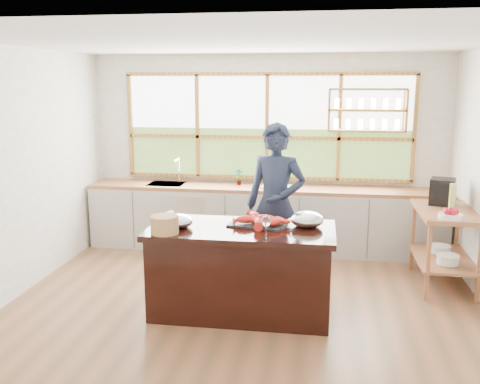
% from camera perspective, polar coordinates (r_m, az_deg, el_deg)
% --- Properties ---
extents(ground_plane, '(5.00, 5.00, 0.00)m').
position_cam_1_polar(ground_plane, '(5.82, 0.44, -11.87)').
color(ground_plane, '#90593A').
extents(room_shell, '(5.02, 4.52, 2.71)m').
position_cam_1_polar(room_shell, '(5.86, 1.43, 6.08)').
color(room_shell, white).
rests_on(room_shell, ground_plane).
extents(back_counter, '(4.90, 0.63, 0.90)m').
position_cam_1_polar(back_counter, '(7.49, 2.44, -2.75)').
color(back_counter, '#B4B0AA').
rests_on(back_counter, ground_plane).
extents(right_shelf_unit, '(0.62, 1.10, 0.90)m').
position_cam_1_polar(right_shelf_unit, '(6.56, 21.00, -4.31)').
color(right_shelf_unit, '#A56036').
rests_on(right_shelf_unit, ground_plane).
extents(island, '(1.85, 0.90, 0.90)m').
position_cam_1_polar(island, '(5.46, 0.14, -8.34)').
color(island, black).
rests_on(island, ground_plane).
extents(cook, '(0.76, 0.57, 1.88)m').
position_cam_1_polar(cook, '(6.12, 3.84, -1.40)').
color(cook, '#192135').
rests_on(cook, ground_plane).
extents(potted_plant, '(0.13, 0.09, 0.24)m').
position_cam_1_polar(potted_plant, '(7.48, -0.13, 1.66)').
color(potted_plant, slate).
rests_on(potted_plant, back_counter).
extents(cutting_board, '(0.41, 0.32, 0.01)m').
position_cam_1_polar(cutting_board, '(7.38, 3.92, 0.61)').
color(cutting_board, '#70C84A').
rests_on(cutting_board, back_counter).
extents(espresso_machine, '(0.34, 0.36, 0.31)m').
position_cam_1_polar(espresso_machine, '(6.73, 20.78, 0.04)').
color(espresso_machine, black).
rests_on(espresso_machine, right_shelf_unit).
extents(wine_bottle, '(0.08, 0.08, 0.30)m').
position_cam_1_polar(wine_bottle, '(6.47, 21.72, -0.50)').
color(wine_bottle, '#B3BF5C').
rests_on(wine_bottle, right_shelf_unit).
extents(fruit_bowl, '(0.25, 0.25, 0.11)m').
position_cam_1_polar(fruit_bowl, '(6.10, 21.52, -2.24)').
color(fruit_bowl, white).
rests_on(fruit_bowl, right_shelf_unit).
extents(slate_board, '(0.62, 0.50, 0.02)m').
position_cam_1_polar(slate_board, '(5.45, 1.96, -3.39)').
color(slate_board, black).
rests_on(slate_board, island).
extents(lobster_pile, '(0.52, 0.48, 0.08)m').
position_cam_1_polar(lobster_pile, '(5.40, 2.16, -2.98)').
color(lobster_pile, red).
rests_on(lobster_pile, slate_board).
extents(mixing_bowl_left, '(0.29, 0.29, 0.14)m').
position_cam_1_polar(mixing_bowl_left, '(5.36, -6.57, -3.11)').
color(mixing_bowl_left, silver).
rests_on(mixing_bowl_left, island).
extents(mixing_bowl_right, '(0.33, 0.33, 0.16)m').
position_cam_1_polar(mixing_bowl_right, '(5.40, 7.16, -2.94)').
color(mixing_bowl_right, silver).
rests_on(mixing_bowl_right, island).
extents(wine_glass, '(0.08, 0.08, 0.22)m').
position_cam_1_polar(wine_glass, '(4.91, 2.81, -3.23)').
color(wine_glass, silver).
rests_on(wine_glass, island).
extents(wicker_basket, '(0.27, 0.27, 0.17)m').
position_cam_1_polar(wicker_basket, '(5.16, -8.05, -3.47)').
color(wicker_basket, tan).
rests_on(wicker_basket, island).
extents(parchment_roll, '(0.13, 0.31, 0.08)m').
position_cam_1_polar(parchment_roll, '(5.63, -7.97, -2.66)').
color(parchment_roll, silver).
rests_on(parchment_roll, island).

